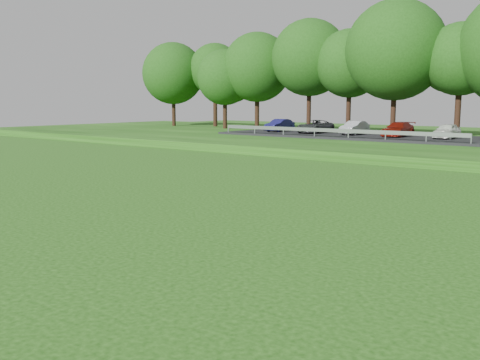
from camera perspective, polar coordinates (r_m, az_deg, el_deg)
The scene contains 1 object.
parking_lot at distance 48.30m, azimuth 11.94°, elevation 5.06°, with size 24.00×9.00×1.38m.
Camera 1 is at (-2.49, -10.32, 3.73)m, focal length 40.00 mm.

